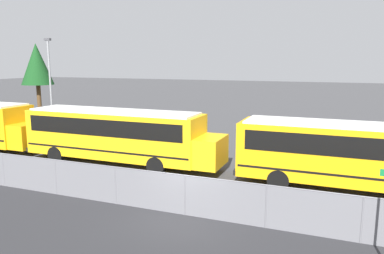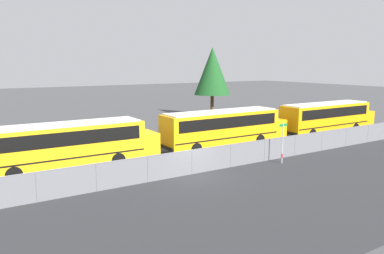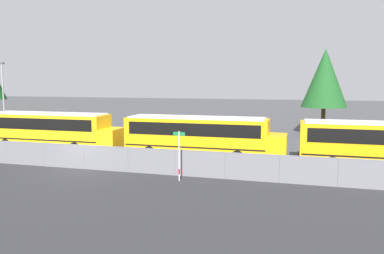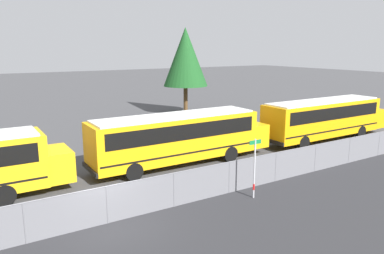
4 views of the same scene
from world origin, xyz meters
name	(u,v)px [view 1 (image 1 of 4)]	position (x,y,z in m)	size (l,w,h in m)	color
ground_plane	(185,215)	(0.00, 0.00, 0.00)	(200.00, 200.00, 0.00)	#424244
fence	(185,195)	(0.00, 0.00, 0.82)	(61.95, 0.07, 1.61)	#9EA0A5
school_bus_1	(117,133)	(-6.35, 5.27, 1.86)	(11.83, 2.54, 3.12)	yellow
school_bus_2	(363,153)	(6.40, 5.21, 1.86)	(11.83, 2.54, 3.12)	#EDA80F
light_pole	(50,80)	(-17.78, 12.82, 4.26)	(0.60, 0.24, 7.75)	gray
tree_1	(37,65)	(-24.78, 18.72, 5.51)	(3.33, 3.33, 7.73)	#51381E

